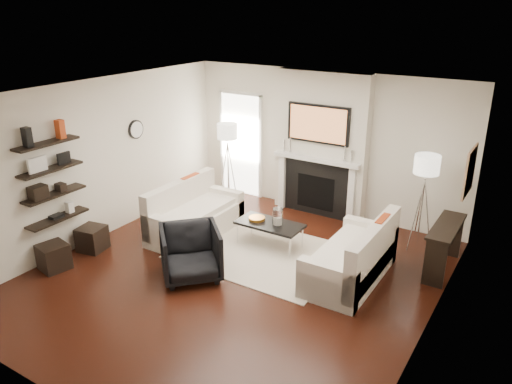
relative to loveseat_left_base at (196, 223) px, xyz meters
The scene contains 71 objects.
room_envelope 1.98m from the loveseat_left_base, 30.99° to the right, with size 6.00×6.00×6.00m.
chimney_breast 2.72m from the loveseat_left_base, 55.75° to the left, with size 1.80×0.25×2.70m, color silver.
fireplace_surround 2.38m from the loveseat_left_base, 53.90° to the left, with size 1.30×0.02×1.04m, color black.
firebox 2.37m from the loveseat_left_base, 53.83° to the left, with size 0.75×0.02×0.65m, color black.
mantel_pilaster_l 2.02m from the loveseat_left_base, 70.35° to the left, with size 0.12×0.08×1.10m, color white.
mantel_pilaster_r 2.84m from the loveseat_left_base, 41.64° to the left, with size 0.12×0.08×1.10m, color white.
mantel_shelf 2.49m from the loveseat_left_base, 53.17° to the left, with size 1.70×0.18×0.07m, color white.
tv_body 2.82m from the loveseat_left_base, 53.54° to the left, with size 1.20×0.06×0.70m, color black.
tv_screen 2.79m from the loveseat_left_base, 53.07° to the left, with size 1.10×0.01×0.62m, color #BF723F.
candlestick_l_tall 2.32m from the loveseat_left_base, 65.77° to the left, with size 0.04×0.04×0.30m, color silver.
candlestick_l_short 2.26m from the loveseat_left_base, 69.18° to the left, with size 0.04×0.04×0.24m, color silver.
candlestick_r_tall 2.91m from the loveseat_left_base, 43.88° to the left, with size 0.04×0.04×0.30m, color silver.
candlestick_r_short 2.98m from the loveseat_left_base, 42.03° to the left, with size 0.04×0.04×0.24m, color silver.
hallway_panel 2.35m from the loveseat_left_base, 102.12° to the left, with size 0.90×0.02×2.10m, color white.
door_trim_l 2.47m from the loveseat_left_base, 113.87° to the left, with size 0.06×0.06×2.16m, color white.
door_trim_r 2.29m from the loveseat_left_base, 89.48° to the left, with size 0.06×0.06×2.16m, color white.
door_trim_top 2.90m from the loveseat_left_base, 102.23° to the left, with size 1.02×0.06×0.06m, color white.
rug 1.35m from the loveseat_left_base, ahead, with size 2.60×2.00×0.01m, color beige.
loveseat_left_base is the anchor object (origin of this frame).
loveseat_left_back 0.46m from the loveseat_left_base, behind, with size 0.18×1.80×0.80m, color silver.
loveseat_left_arm_n 0.81m from the loveseat_left_base, 90.00° to the right, with size 0.85×0.18×0.60m, color silver.
loveseat_left_arm_s 0.81m from the loveseat_left_base, 90.00° to the left, with size 0.85×0.18×0.60m, color silver.
loveseat_left_cushion 0.26m from the loveseat_left_base, ahead, with size 0.63×1.44×0.10m, color silver.
pillow_left_orange 0.69m from the loveseat_left_base, 138.15° to the left, with size 0.10×0.42×0.42m, color #B13C15.
pillow_left_charcoal 0.68m from the loveseat_left_base, 138.15° to the right, with size 0.10×0.40×0.40m, color black.
loveseat_right_base 2.86m from the loveseat_left_base, ahead, with size 0.85×1.80×0.42m, color silver.
loveseat_right_back 3.21m from the loveseat_left_base, ahead, with size 0.18×1.80×0.80m, color silver.
loveseat_right_arm_n 2.97m from the loveseat_left_base, 15.50° to the right, with size 0.85×0.18×0.60m, color silver.
loveseat_right_arm_s 2.98m from the loveseat_left_base, 16.15° to the left, with size 0.85×0.18×0.60m, color silver.
loveseat_right_cushion 2.82m from the loveseat_left_base, ahead, with size 0.63×1.44×0.10m, color silver.
pillow_right_orange 3.25m from the loveseat_left_base, ahead, with size 0.10×0.42×0.42m, color #B13C15.
pillow_right_charcoal 3.25m from the loveseat_left_base, ahead, with size 0.10×0.40×0.40m, color black.
coffee_table 1.37m from the loveseat_left_base, 12.13° to the left, with size 1.10×0.55×0.04m, color black.
coffee_leg_nw 0.83m from the loveseat_left_base, ahead, with size 0.02×0.02×0.38m, color silver.
coffee_leg_ne 1.83m from the loveseat_left_base, ahead, with size 0.02×0.02×0.38m, color silver.
coffee_leg_sw 0.97m from the loveseat_left_base, 31.34° to the left, with size 0.02×0.02×0.38m, color silver.
coffee_leg_se 1.90m from the loveseat_left_base, 15.45° to the left, with size 0.02×0.02×0.38m, color silver.
hurricane_glass 1.55m from the loveseat_left_base, 10.93° to the left, with size 0.17×0.17×0.30m, color white.
hurricane_candle 1.54m from the loveseat_left_base, 10.93° to the left, with size 0.09×0.09×0.13m, color white.
copper_bowl 1.14m from the loveseat_left_base, 14.82° to the left, with size 0.27×0.27×0.05m, color #B76C1E.
armchair 1.48m from the loveseat_left_base, 54.20° to the right, with size 0.83×0.78×0.86m, color black.
lamp_left_post 1.76m from the loveseat_left_base, 105.57° to the left, with size 0.02×0.02×1.20m, color silver.
lamp_left_shade 2.12m from the loveseat_left_base, 105.57° to the left, with size 0.40×0.40×0.30m, color white.
lamp_left_leg_a 1.73m from the loveseat_left_base, 101.98° to the left, with size 0.02×0.02×1.25m, color silver.
lamp_left_leg_b 1.86m from the loveseat_left_base, 106.44° to the left, with size 0.02×0.02×1.25m, color silver.
lamp_left_leg_c 1.69m from the loveseat_left_base, 108.32° to the left, with size 0.02×0.02×1.25m, color silver.
lamp_right_post 3.80m from the loveseat_left_base, 24.36° to the left, with size 0.02×0.02×1.20m, color silver.
lamp_right_shade 3.97m from the loveseat_left_base, 24.36° to the left, with size 0.40×0.40×0.30m, color white.
lamp_right_leg_a 3.90m from the loveseat_left_base, 23.69° to the left, with size 0.02×0.02×1.25m, color silver.
lamp_right_leg_b 3.79m from the loveseat_left_base, 26.03° to the left, with size 0.02×0.02×1.25m, color silver.
lamp_right_leg_c 3.71m from the loveseat_left_base, 23.36° to the left, with size 0.02×0.02×1.25m, color silver.
console_top 4.11m from the loveseat_left_base, 14.01° to the left, with size 0.35×1.20×0.04m, color black.
console_leg_n 3.99m from the loveseat_left_base, ahead, with size 0.30×0.04×0.71m, color black.
console_leg_s 4.25m from the loveseat_left_base, 21.23° to the left, with size 0.30×0.04×0.71m, color black.
wall_art 4.50m from the loveseat_left_base, 16.44° to the left, with size 0.03×0.70×0.70m, color tan.
shelf_bottom 2.26m from the loveseat_left_base, 123.85° to the right, with size 0.25×1.00×0.04m, color black.
shelf_lower 2.38m from the loveseat_left_base, 123.85° to the right, with size 0.25×1.00×0.04m, color black.
shelf_upper 2.56m from the loveseat_left_base, 123.85° to the right, with size 0.25×1.00×0.04m, color black.
shelf_top 2.78m from the loveseat_left_base, 123.85° to the right, with size 0.25×1.00×0.04m, color black.
decor_magfile_a 3.07m from the loveseat_left_base, 120.10° to the right, with size 0.12×0.10×0.28m, color black.
decor_magfile_b 2.72m from the loveseat_left_base, 128.09° to the right, with size 0.12×0.10×0.28m, color #B13C15.
decor_frame_a 2.77m from the loveseat_left_base, 121.17° to the right, with size 0.04×0.30×0.22m, color white.
decor_frame_b 2.44m from the loveseat_left_base, 127.93° to the right, with size 0.04×0.22×0.18m, color black.
decor_wine_rack 2.63m from the loveseat_left_base, 120.39° to the right, with size 0.18×0.25×0.20m, color black.
decor_box_small 2.32m from the loveseat_left_base, 125.79° to the right, with size 0.15×0.12×0.12m, color black.
decor_books 2.29m from the loveseat_left_base, 123.51° to the right, with size 0.14×0.20×0.05m, color black.
decor_box_tall 2.11m from the loveseat_left_base, 127.51° to the right, with size 0.10×0.10×0.18m, color white.
clock_rim 2.01m from the loveseat_left_base, behind, with size 0.34×0.34×0.04m, color black.
clock_face 1.99m from the loveseat_left_base, behind, with size 0.29×0.29×0.01m, color white.
ottoman_near 1.75m from the loveseat_left_base, 128.25° to the right, with size 0.40×0.40×0.40m, color black.
ottoman_far 2.37m from the loveseat_left_base, 117.08° to the right, with size 0.40×0.40×0.40m, color black.
Camera 1 is at (3.73, -5.36, 3.84)m, focal length 35.00 mm.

